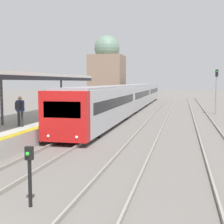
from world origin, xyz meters
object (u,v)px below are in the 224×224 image
Objects in this scene: person_on_platform at (20,109)px; signal_mast_far at (216,86)px; signal_post_near at (30,169)px; train_near at (133,96)px.

signal_mast_far is at bearing 56.21° from person_on_platform.
signal_post_near is 27.00m from signal_mast_far.
person_on_platform is 1.01× the size of signal_post_near.
signal_mast_far is (11.99, 17.92, 1.04)m from person_on_platform.
person_on_platform is at bearing -123.79° from signal_mast_far.
train_near is 27.74× the size of signal_post_near.
signal_mast_far is at bearing -24.25° from train_near.
signal_mast_far reaches higher than person_on_platform.
train_near reaches higher than person_on_platform.
signal_mast_far is (7.26, 25.94, 1.88)m from signal_post_near.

